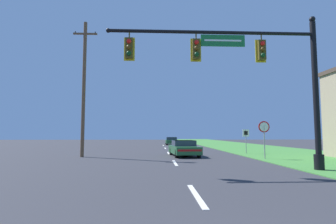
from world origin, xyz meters
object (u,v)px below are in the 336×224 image
object	(u,v)px
signal_mast	(257,72)
car_ahead	(184,148)
utility_pole_near	(84,86)
stop_sign	(264,131)
far_car	(171,141)
route_sign_post	(246,136)

from	to	relation	value
signal_mast	car_ahead	distance (m)	9.48
car_ahead	utility_pole_near	xyz separation A→B (m)	(-7.56, -0.41, 4.66)
stop_sign	car_ahead	bearing A→B (deg)	151.52
far_car	route_sign_post	bearing A→B (deg)	-74.90
route_sign_post	stop_sign	bearing A→B (deg)	-95.25
signal_mast	utility_pole_near	distance (m)	12.81
stop_sign	route_sign_post	distance (m)	4.92
utility_pole_near	route_sign_post	bearing A→B (deg)	10.86
far_car	utility_pole_near	distance (m)	23.78
car_ahead	utility_pole_near	bearing A→B (deg)	-176.93
signal_mast	far_car	distance (m)	30.10
stop_sign	route_sign_post	bearing A→B (deg)	84.75
car_ahead	far_car	bearing A→B (deg)	89.12
stop_sign	route_sign_post	xyz separation A→B (m)	(0.45, 4.89, -0.34)
stop_sign	utility_pole_near	size ratio (longest dim) A/B	0.25
car_ahead	utility_pole_near	size ratio (longest dim) A/B	0.43
stop_sign	route_sign_post	world-z (taller)	stop_sign
route_sign_post	utility_pole_near	world-z (taller)	utility_pole_near
stop_sign	signal_mast	bearing A→B (deg)	-115.15
signal_mast	stop_sign	bearing A→B (deg)	64.85
far_car	stop_sign	xyz separation A→B (m)	(4.79, -24.31, 1.26)
car_ahead	route_sign_post	size ratio (longest dim) A/B	2.15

